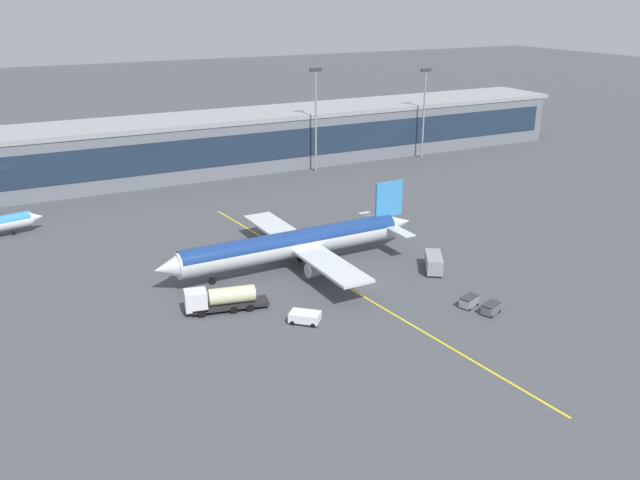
# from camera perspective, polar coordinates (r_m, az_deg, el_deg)

# --- Properties ---
(ground_plane) EXTENTS (700.00, 700.00, 0.00)m
(ground_plane) POSITION_cam_1_polar(r_m,az_deg,el_deg) (97.41, 3.98, -3.53)
(ground_plane) COLOR #47494F
(apron_lead_in_line) EXTENTS (9.00, 79.56, 0.01)m
(apron_lead_in_line) POSITION_cam_1_polar(r_m,az_deg,el_deg) (97.28, 1.49, -3.52)
(apron_lead_in_line) COLOR yellow
(apron_lead_in_line) RESTS_ON ground_plane
(terminal_building) EXTENTS (153.14, 18.77, 12.74)m
(terminal_building) POSITION_cam_1_polar(r_m,az_deg,el_deg) (166.11, -3.07, 8.79)
(terminal_building) COLOR slate
(terminal_building) RESTS_ON ground_plane
(main_airliner) EXTENTS (42.58, 33.73, 11.24)m
(main_airliner) POSITION_cam_1_polar(r_m,az_deg,el_deg) (100.81, -2.22, -0.31)
(main_airliner) COLOR silver
(main_airliner) RESTS_ON ground_plane
(fuel_tanker) EXTENTS (11.08, 4.56, 3.25)m
(fuel_tanker) POSITION_cam_1_polar(r_m,az_deg,el_deg) (88.69, -8.40, -4.95)
(fuel_tanker) COLOR #232326
(fuel_tanker) RESTS_ON ground_plane
(lavatory_truck) EXTENTS (4.98, 6.15, 2.50)m
(lavatory_truck) POSITION_cam_1_polar(r_m,az_deg,el_deg) (101.65, 9.63, -1.87)
(lavatory_truck) COLOR gray
(lavatory_truck) RESTS_ON ground_plane
(pushback_tug) EXTENTS (4.37, 4.24, 1.40)m
(pushback_tug) POSITION_cam_1_polar(r_m,az_deg,el_deg) (85.13, -1.23, -6.51)
(pushback_tug) COLOR white
(pushback_tug) RESTS_ON ground_plane
(baggage_cart_0) EXTENTS (3.03, 2.40, 1.48)m
(baggage_cart_0) POSITION_cam_1_polar(r_m,az_deg,el_deg) (90.17, 14.28, -5.63)
(baggage_cart_0) COLOR #595B60
(baggage_cart_0) RESTS_ON ground_plane
(baggage_cart_1) EXTENTS (3.03, 2.40, 1.48)m
(baggage_cart_1) POSITION_cam_1_polar(r_m,az_deg,el_deg) (91.46, 12.51, -5.09)
(baggage_cart_1) COLOR gray
(baggage_cart_1) RESTS_ON ground_plane
(apron_light_mast_1) EXTENTS (2.80, 0.50, 23.56)m
(apron_light_mast_1) POSITION_cam_1_polar(r_m,az_deg,el_deg) (155.28, -0.36, 10.78)
(apron_light_mast_1) COLOR gray
(apron_light_mast_1) RESTS_ON ground_plane
(apron_light_mast_2) EXTENTS (2.80, 0.50, 22.05)m
(apron_light_mast_2) POSITION_cam_1_polar(r_m,az_deg,el_deg) (170.92, 8.83, 11.15)
(apron_light_mast_2) COLOR gray
(apron_light_mast_2) RESTS_ON ground_plane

